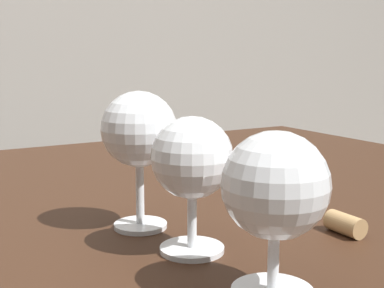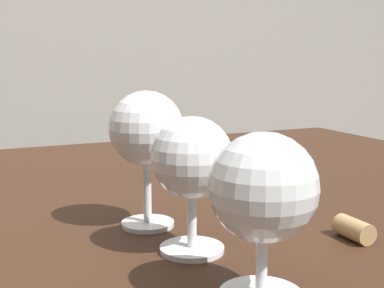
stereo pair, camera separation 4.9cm
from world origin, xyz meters
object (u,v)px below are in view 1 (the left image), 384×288
object	(u,v)px
wine_glass_rose	(275,190)
wine_glass_merlot	(192,161)
wine_glass_amber	(139,133)
cork	(345,224)

from	to	relation	value
wine_glass_rose	wine_glass_merlot	size ratio (longest dim) A/B	1.00
wine_glass_rose	wine_glass_amber	bearing A→B (deg)	95.80
wine_glass_rose	wine_glass_merlot	distance (m)	0.11
wine_glass_rose	wine_glass_amber	xyz separation A→B (m)	(-0.02, 0.20, 0.02)
wine_glass_rose	cork	bearing A→B (deg)	25.62
cork	wine_glass_merlot	bearing A→B (deg)	166.87
cork	wine_glass_rose	bearing A→B (deg)	-154.38
wine_glass_rose	cork	xyz separation A→B (m)	(0.16, 0.07, -0.07)
wine_glass_amber	cork	size ratio (longest dim) A/B	3.54
wine_glass_amber	cork	distance (m)	0.24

